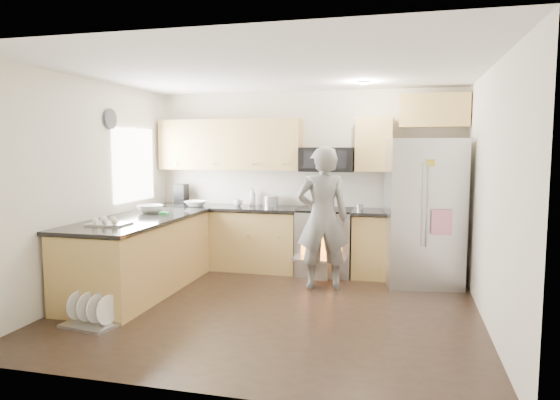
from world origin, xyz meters
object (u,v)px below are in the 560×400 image
(dish_rack, at_px, (93,316))
(refrigerator, at_px, (423,212))
(person, at_px, (323,218))
(stove_range, at_px, (325,226))

(dish_rack, bearing_deg, refrigerator, 36.21)
(refrigerator, xyz_separation_m, person, (-1.24, -0.50, -0.05))
(refrigerator, xyz_separation_m, dish_rack, (-3.27, -2.39, -0.86))
(stove_range, bearing_deg, dish_rack, -126.49)
(person, bearing_deg, dish_rack, 27.92)
(stove_range, relative_size, person, 0.99)
(person, bearing_deg, stove_range, -98.86)
(dish_rack, bearing_deg, stove_range, 53.51)
(stove_range, height_order, refrigerator, refrigerator)
(refrigerator, distance_m, person, 1.34)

